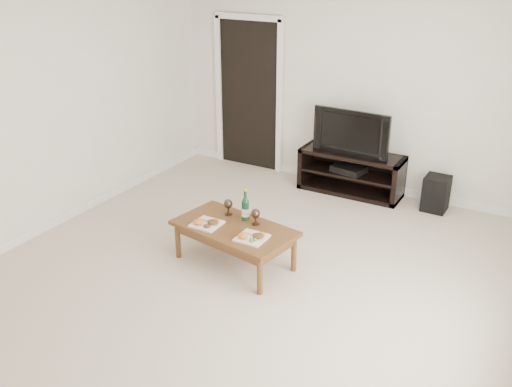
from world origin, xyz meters
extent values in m
plane|color=beige|center=(0.00, 0.00, 0.00)|extent=(5.50, 5.50, 0.00)
cube|color=white|center=(0.00, 2.77, 1.30)|extent=(5.00, 0.04, 2.60)
cube|color=black|center=(-1.55, 2.73, 1.02)|extent=(0.90, 0.02, 2.05)
cube|color=black|center=(0.10, 2.50, 0.28)|extent=(1.32, 0.45, 0.55)
imported|color=black|center=(0.10, 2.50, 0.84)|extent=(1.00, 0.17, 0.57)
cube|color=black|center=(0.08, 2.48, 0.33)|extent=(0.45, 0.37, 0.08)
cube|color=black|center=(1.19, 2.50, 0.22)|extent=(0.29, 0.29, 0.43)
cube|color=brown|center=(-0.25, 0.21, 0.21)|extent=(1.29, 0.85, 0.42)
cube|color=white|center=(-0.51, 0.11, 0.45)|extent=(0.27, 0.27, 0.07)
cube|color=white|center=(0.02, 0.08, 0.45)|extent=(0.27, 0.27, 0.07)
cylinder|color=#0E341D|center=(-0.23, 0.39, 0.59)|extent=(0.07, 0.07, 0.35)
camera|label=1|loc=(2.40, -4.04, 2.97)|focal=40.00mm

